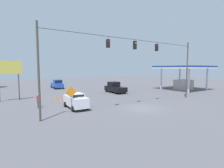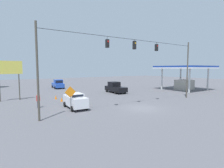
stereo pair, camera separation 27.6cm
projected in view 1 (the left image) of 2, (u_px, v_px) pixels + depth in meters
ground_plane at (142, 108)px, 21.17m from camera, size 140.00×140.00×0.00m
overhead_signal_span at (135, 62)px, 21.90m from camera, size 23.04×0.38×8.96m
pickup_truck_blue_withflow_deep at (57, 84)px, 42.10m from camera, size 2.56×5.55×2.12m
pickup_truck_black_oncoming_far at (115, 88)px, 34.55m from camera, size 2.50×5.35×2.12m
sedan_white_parked_shoulder at (76, 101)px, 20.97m from camera, size 2.12×4.47×1.82m
traffic_cone_nearest at (74, 105)px, 21.19m from camera, size 0.35×0.35×0.62m
traffic_cone_second at (69, 102)px, 23.10m from camera, size 0.35×0.35×0.62m
traffic_cone_third at (62, 99)px, 25.28m from camera, size 0.35×0.35×0.62m
traffic_cone_fourth at (56, 97)px, 27.20m from camera, size 0.35×0.35×0.62m
gas_station at (184, 72)px, 39.22m from camera, size 10.12×9.87×5.36m
roadside_billboard at (8, 71)px, 25.45m from camera, size 3.62×0.16×5.91m
work_zone_sign at (71, 94)px, 19.25m from camera, size 1.27×0.06×2.84m
pedestrian at (38, 101)px, 21.16m from camera, size 0.40×0.28×1.79m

